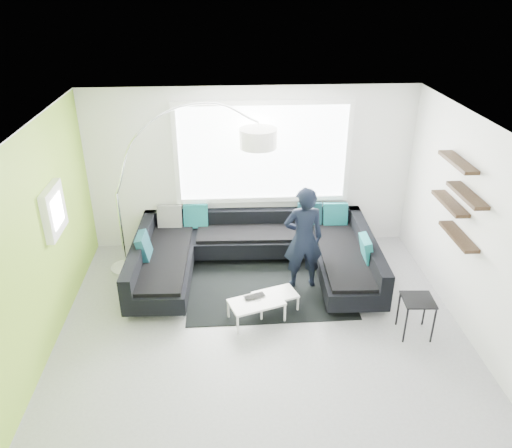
{
  "coord_description": "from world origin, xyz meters",
  "views": [
    {
      "loc": [
        -0.43,
        -5.46,
        4.39
      ],
      "look_at": [
        -0.02,
        0.9,
        1.17
      ],
      "focal_mm": 35.0,
      "sensor_mm": 36.0,
      "label": 1
    }
  ],
  "objects_px": {
    "laptop": "(256,298)",
    "side_table": "(415,316)",
    "arc_lamp": "(116,194)",
    "person": "(303,239)",
    "coffee_table": "(266,305)",
    "sectional_sofa": "(255,257)"
  },
  "relations": [
    {
      "from": "side_table",
      "to": "laptop",
      "type": "relative_size",
      "value": 1.63
    },
    {
      "from": "arc_lamp",
      "to": "person",
      "type": "height_order",
      "value": "arc_lamp"
    },
    {
      "from": "laptop",
      "to": "coffee_table",
      "type": "bearing_deg",
      "value": -1.5
    },
    {
      "from": "side_table",
      "to": "person",
      "type": "distance_m",
      "value": 1.93
    },
    {
      "from": "side_table",
      "to": "person",
      "type": "bearing_deg",
      "value": 136.74
    },
    {
      "from": "arc_lamp",
      "to": "sectional_sofa",
      "type": "bearing_deg",
      "value": -12.09
    },
    {
      "from": "arc_lamp",
      "to": "person",
      "type": "relative_size",
      "value": 1.64
    },
    {
      "from": "coffee_table",
      "to": "arc_lamp",
      "type": "distance_m",
      "value": 2.85
    },
    {
      "from": "arc_lamp",
      "to": "person",
      "type": "xyz_separation_m",
      "value": [
        2.81,
        -0.63,
        -0.53
      ]
    },
    {
      "from": "side_table",
      "to": "laptop",
      "type": "height_order",
      "value": "side_table"
    },
    {
      "from": "sectional_sofa",
      "to": "side_table",
      "type": "xyz_separation_m",
      "value": [
        2.06,
        -1.55,
        -0.08
      ]
    },
    {
      "from": "arc_lamp",
      "to": "person",
      "type": "distance_m",
      "value": 2.93
    },
    {
      "from": "arc_lamp",
      "to": "side_table",
      "type": "xyz_separation_m",
      "value": [
        4.16,
        -1.9,
        -1.08
      ]
    },
    {
      "from": "arc_lamp",
      "to": "side_table",
      "type": "bearing_deg",
      "value": -27.26
    },
    {
      "from": "sectional_sofa",
      "to": "arc_lamp",
      "type": "xyz_separation_m",
      "value": [
        -2.1,
        0.35,
        1.0
      ]
    },
    {
      "from": "sectional_sofa",
      "to": "coffee_table",
      "type": "relative_size",
      "value": 4.0
    },
    {
      "from": "coffee_table",
      "to": "arc_lamp",
      "type": "bearing_deg",
      "value": 129.66
    },
    {
      "from": "arc_lamp",
      "to": "laptop",
      "type": "relative_size",
      "value": 7.89
    },
    {
      "from": "laptop",
      "to": "side_table",
      "type": "bearing_deg",
      "value": -33.09
    },
    {
      "from": "sectional_sofa",
      "to": "side_table",
      "type": "relative_size",
      "value": 6.87
    },
    {
      "from": "sectional_sofa",
      "to": "arc_lamp",
      "type": "bearing_deg",
      "value": 172.56
    },
    {
      "from": "coffee_table",
      "to": "laptop",
      "type": "xyz_separation_m",
      "value": [
        -0.15,
        -0.05,
        0.17
      ]
    }
  ]
}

